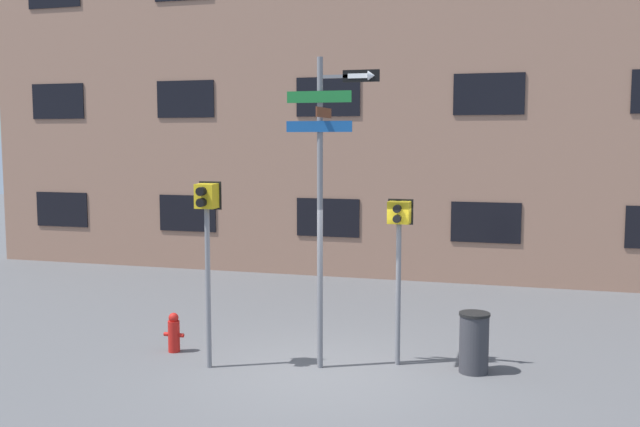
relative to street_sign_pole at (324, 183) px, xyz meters
name	(u,v)px	position (x,y,z in m)	size (l,w,h in m)	color
ground_plane	(326,373)	(0.09, -0.23, -2.90)	(60.00, 60.00, 0.00)	#515154
building_facade	(409,33)	(0.09, 7.56, 3.31)	(24.00, 0.63, 12.42)	#936B56
street_sign_pole	(324,183)	(0.00, 0.00, 0.00)	(1.43, 0.82, 4.81)	slate
pedestrian_signal_left	(207,224)	(-1.75, -0.47, -0.63)	(0.37, 0.40, 2.93)	slate
pedestrian_signal_right	(399,236)	(1.08, 0.48, -0.83)	(0.40, 0.40, 2.64)	slate
fire_hydrant	(174,333)	(-2.67, 0.13, -2.58)	(0.36, 0.20, 0.67)	red
trash_bin	(474,342)	(2.28, 0.42, -2.44)	(0.47, 0.47, 0.93)	#333338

